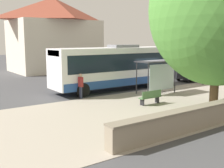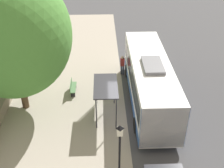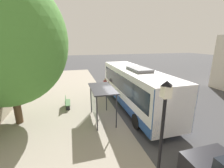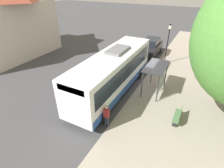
% 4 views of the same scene
% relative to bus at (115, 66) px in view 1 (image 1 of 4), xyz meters
% --- Properties ---
extents(ground_plane, '(120.00, 120.00, 0.00)m').
position_rel_bus_xyz_m(ground_plane, '(-1.70, -2.23, -1.84)').
color(ground_plane, '#424244').
rests_on(ground_plane, ground).
extents(sidewalk_plaza, '(9.00, 44.00, 0.02)m').
position_rel_bus_xyz_m(sidewalk_plaza, '(-6.20, -2.23, -1.83)').
color(sidewalk_plaza, '#9E9384').
rests_on(sidewalk_plaza, ground).
extents(background_building, '(8.05, 10.67, 9.10)m').
position_rel_bus_xyz_m(background_building, '(15.52, -1.75, 2.85)').
color(background_building, beige).
rests_on(background_building, ground).
extents(bus, '(2.69, 10.45, 3.55)m').
position_rel_bus_xyz_m(bus, '(0.00, 0.00, 0.00)').
color(bus, white).
rests_on(bus, ground).
extents(bus_shelter, '(1.55, 3.01, 2.41)m').
position_rel_bus_xyz_m(bus_shelter, '(-3.23, -1.47, 0.15)').
color(bus_shelter, '#2D2D33').
rests_on(bus_shelter, ground).
extents(pedestrian, '(0.34, 0.23, 1.71)m').
position_rel_bus_xyz_m(pedestrian, '(-1.59, 4.04, -0.83)').
color(pedestrian, '#2D3347').
rests_on(pedestrian, ground).
extents(bench, '(0.40, 1.55, 0.88)m').
position_rel_bus_xyz_m(bench, '(-5.57, 1.40, -1.37)').
color(bench, '#4C7247').
rests_on(bench, ground).
extents(street_lamp_near, '(0.28, 0.28, 4.42)m').
position_rel_bus_xyz_m(street_lamp_near, '(-2.57, -7.77, 0.78)').
color(street_lamp_near, black).
rests_on(street_lamp_near, ground).
extents(shade_tree, '(7.39, 7.39, 9.60)m').
position_rel_bus_xyz_m(shade_tree, '(-8.77, -0.36, 3.69)').
color(shade_tree, brown).
rests_on(shade_tree, ground).
extents(parked_car_behind_bus, '(2.00, 4.51, 2.14)m').
position_rel_bus_xyz_m(parked_car_behind_bus, '(-0.39, -9.50, -0.81)').
color(parked_car_behind_bus, black).
rests_on(parked_car_behind_bus, ground).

